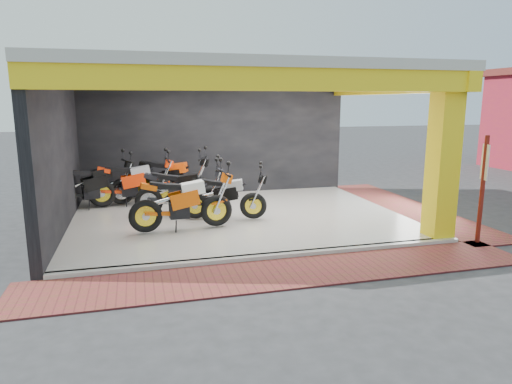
% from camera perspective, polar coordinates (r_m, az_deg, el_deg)
% --- Properties ---
extents(ground, '(80.00, 80.00, 0.00)m').
position_cam_1_polar(ground, '(9.64, 0.43, -6.37)').
color(ground, '#2D2D30').
rests_on(ground, ground).
extents(showroom_floor, '(8.00, 6.00, 0.10)m').
position_cam_1_polar(showroom_floor, '(11.49, -2.20, -3.19)').
color(showroom_floor, silver).
rests_on(showroom_floor, ground).
extents(showroom_ceiling, '(8.40, 6.40, 0.20)m').
position_cam_1_polar(showroom_ceiling, '(11.15, -2.34, 14.77)').
color(showroom_ceiling, beige).
rests_on(showroom_ceiling, corner_column).
extents(back_wall, '(8.20, 0.20, 3.50)m').
position_cam_1_polar(back_wall, '(14.22, -5.01, 6.52)').
color(back_wall, black).
rests_on(back_wall, ground).
extents(left_wall, '(0.20, 6.20, 3.50)m').
position_cam_1_polar(left_wall, '(11.05, -23.55, 4.26)').
color(left_wall, black).
rests_on(left_wall, ground).
extents(corner_column, '(0.50, 0.50, 3.50)m').
position_cam_1_polar(corner_column, '(10.26, 22.34, 3.88)').
color(corner_column, yellow).
rests_on(corner_column, ground).
extents(header_beam_front, '(8.40, 0.30, 0.40)m').
position_cam_1_polar(header_beam_front, '(8.23, 2.36, 13.90)').
color(header_beam_front, yellow).
rests_on(header_beam_front, corner_column).
extents(header_beam_right, '(0.30, 6.40, 0.40)m').
position_cam_1_polar(header_beam_right, '(12.62, 16.15, 12.57)').
color(header_beam_right, yellow).
rests_on(header_beam_right, corner_column).
extents(floor_kerb, '(8.00, 0.20, 0.10)m').
position_cam_1_polar(floor_kerb, '(8.69, 2.22, -8.02)').
color(floor_kerb, silver).
rests_on(floor_kerb, ground).
extents(paver_front, '(9.00, 1.40, 0.03)m').
position_cam_1_polar(paver_front, '(8.01, 3.88, -10.03)').
color(paver_front, maroon).
rests_on(paver_front, ground).
extents(paver_right, '(1.40, 7.00, 0.03)m').
position_cam_1_polar(paver_right, '(13.36, 18.33, -1.86)').
color(paver_right, maroon).
rests_on(paver_right, ground).
extents(signpost, '(0.12, 0.31, 2.26)m').
position_cam_1_polar(signpost, '(10.39, 26.48, 0.75)').
color(signpost, maroon).
rests_on(signpost, ground).
extents(moto_hero, '(2.49, 1.08, 1.48)m').
position_cam_1_polar(moto_hero, '(10.29, -4.98, -0.42)').
color(moto_hero, '#EB5A09').
rests_on(moto_hero, showroom_floor).
extents(moto_row_a, '(2.31, 1.36, 1.33)m').
position_cam_1_polar(moto_row_a, '(10.92, -0.35, -0.12)').
color(moto_row_a, black).
rests_on(moto_row_a, showroom_floor).
extents(moto_row_b, '(2.49, 1.38, 1.44)m').
position_cam_1_polar(moto_row_b, '(11.38, -5.78, 0.58)').
color(moto_row_b, black).
rests_on(moto_row_b, showroom_floor).
extents(moto_row_c, '(2.59, 1.75, 1.49)m').
position_cam_1_polar(moto_row_c, '(13.12, -7.48, 2.08)').
color(moto_row_c, black).
rests_on(moto_row_c, showroom_floor).
extents(moto_row_d, '(2.53, 1.61, 1.45)m').
position_cam_1_polar(moto_row_d, '(13.00, -16.50, 1.55)').
color(moto_row_d, black).
rests_on(moto_row_d, showroom_floor).
extents(moto_row_e, '(2.46, 1.01, 1.48)m').
position_cam_1_polar(moto_row_e, '(12.89, -11.84, 1.74)').
color(moto_row_e, '#FF360A').
rests_on(moto_row_e, showroom_floor).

